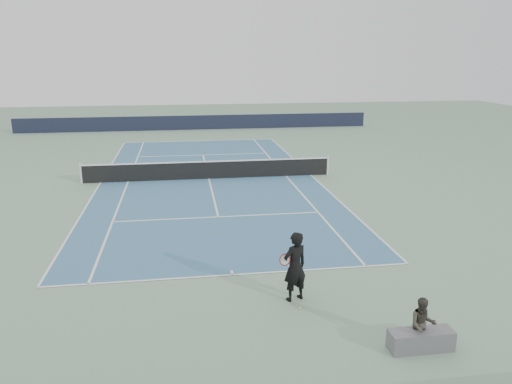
{
  "coord_description": "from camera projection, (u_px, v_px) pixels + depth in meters",
  "views": [
    {
      "loc": [
        -1.33,
        -25.37,
        6.31
      ],
      "look_at": [
        1.47,
        -6.81,
        1.1
      ],
      "focal_mm": 35.0,
      "sensor_mm": 36.0,
      "label": 1
    }
  ],
  "objects": [
    {
      "name": "tennis_ball",
      "position": [
        300.0,
        308.0,
        12.76
      ],
      "size": [
        0.06,
        0.06,
        0.06
      ],
      "primitive_type": "sphere",
      "color": "yellow",
      "rests_on": "ground"
    },
    {
      "name": "tennis_net",
      "position": [
        209.0,
        170.0,
        25.91
      ],
      "size": [
        12.9,
        0.1,
        1.07
      ],
      "color": "silver",
      "rests_on": "ground"
    },
    {
      "name": "spectator_bench",
      "position": [
        422.0,
        332.0,
        10.92
      ],
      "size": [
        1.49,
        0.77,
        1.23
      ],
      "color": "#5F5E63",
      "rests_on": "ground"
    },
    {
      "name": "court_surface",
      "position": [
        209.0,
        179.0,
        26.05
      ],
      "size": [
        10.97,
        23.77,
        0.01
      ],
      "primitive_type": "cube",
      "color": "#3B688B",
      "rests_on": "ground"
    },
    {
      "name": "tennis_player",
      "position": [
        295.0,
        266.0,
        13.02
      ],
      "size": [
        0.88,
        0.75,
        1.9
      ],
      "color": "black",
      "rests_on": "ground"
    },
    {
      "name": "windscreen_far",
      "position": [
        196.0,
        122.0,
        42.93
      ],
      "size": [
        30.0,
        0.25,
        1.2
      ],
      "primitive_type": "cube",
      "color": "black",
      "rests_on": "ground"
    },
    {
      "name": "ground",
      "position": [
        209.0,
        179.0,
        26.05
      ],
      "size": [
        80.0,
        80.0,
        0.0
      ],
      "primitive_type": "plane",
      "color": "gray"
    }
  ]
}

